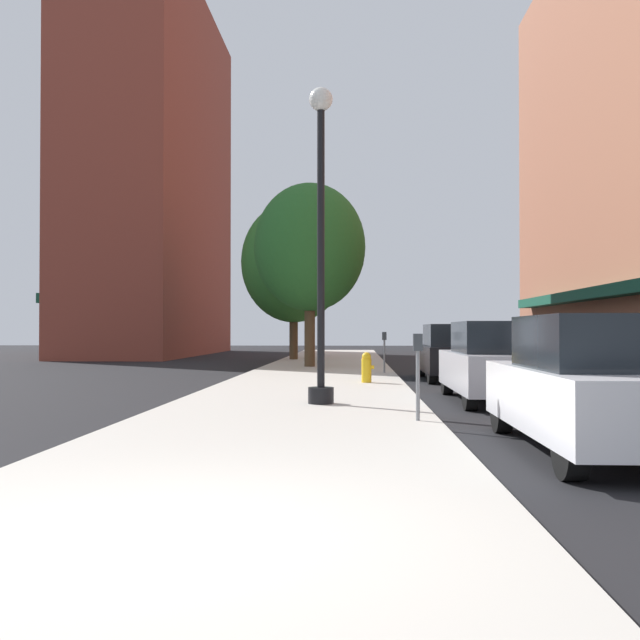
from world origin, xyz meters
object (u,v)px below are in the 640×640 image
at_px(parking_meter_far, 384,347).
at_px(tree_near, 310,248).
at_px(car_silver, 496,363).
at_px(car_black, 453,353).
at_px(fire_hydrant, 367,367).
at_px(parking_meter_near, 418,366).
at_px(car_white, 596,386).
at_px(lamppost, 321,238).
at_px(tree_mid, 294,262).

height_order(parking_meter_far, tree_near, tree_near).
relative_size(car_silver, car_black, 1.00).
height_order(fire_hydrant, tree_near, tree_near).
distance_m(fire_hydrant, parking_meter_near, 7.68).
bearing_deg(car_silver, car_white, -88.49).
height_order(lamppost, fire_hydrant, lamppost).
distance_m(lamppost, car_black, 8.97).
xyz_separation_m(fire_hydrant, car_black, (2.59, 2.61, 0.29)).
height_order(lamppost, tree_near, tree_near).
distance_m(lamppost, car_silver, 4.55).
distance_m(parking_meter_near, parking_meter_far, 11.95).
relative_size(fire_hydrant, car_silver, 0.18).
distance_m(fire_hydrant, car_black, 3.69).
bearing_deg(car_white, tree_near, 105.98).
bearing_deg(tree_near, car_silver, -68.51).
bearing_deg(parking_meter_far, car_black, -41.24).
distance_m(lamppost, parking_meter_near, 3.62).
bearing_deg(car_white, parking_meter_far, 99.31).
height_order(parking_meter_near, car_white, car_white).
distance_m(tree_near, tree_mid, 6.63).
relative_size(parking_meter_far, tree_mid, 0.18).
relative_size(tree_near, tree_mid, 0.93).
relative_size(parking_meter_near, car_silver, 0.30).
distance_m(fire_hydrant, parking_meter_far, 4.38).
distance_m(lamppost, tree_mid, 19.97).
xyz_separation_m(parking_meter_near, car_black, (1.95, 10.24, -0.14)).
bearing_deg(fire_hydrant, car_black, 45.12).
xyz_separation_m(parking_meter_near, parking_meter_far, (0.00, 11.95, 0.00)).
bearing_deg(lamppost, fire_hydrant, 79.95).
height_order(tree_mid, car_black, tree_mid).
relative_size(parking_meter_near, tree_mid, 0.18).
xyz_separation_m(tree_mid, car_black, (5.78, -11.90, -3.88)).
distance_m(car_white, car_black, 12.27).
relative_size(lamppost, parking_meter_near, 4.50).
distance_m(tree_mid, car_black, 13.79).
relative_size(fire_hydrant, parking_meter_far, 0.60).
xyz_separation_m(car_silver, car_black, (0.00, 6.31, 0.00)).
height_order(fire_hydrant, tree_mid, tree_mid).
distance_m(fire_hydrant, car_silver, 4.53).
bearing_deg(fire_hydrant, parking_meter_far, 81.51).
bearing_deg(parking_meter_near, parking_meter_far, 90.00).
distance_m(parking_meter_far, car_silver, 8.25).
bearing_deg(parking_meter_near, car_white, -46.06).
distance_m(fire_hydrant, car_white, 10.01).
bearing_deg(parking_meter_far, fire_hydrant, -98.49).
bearing_deg(car_white, lamppost, 130.23).
distance_m(fire_hydrant, tree_near, 9.19).
bearing_deg(parking_meter_near, tree_near, 99.63).
height_order(tree_mid, car_silver, tree_mid).
distance_m(parking_meter_far, tree_mid, 11.51).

